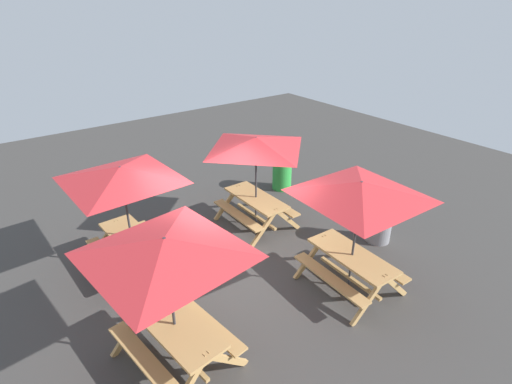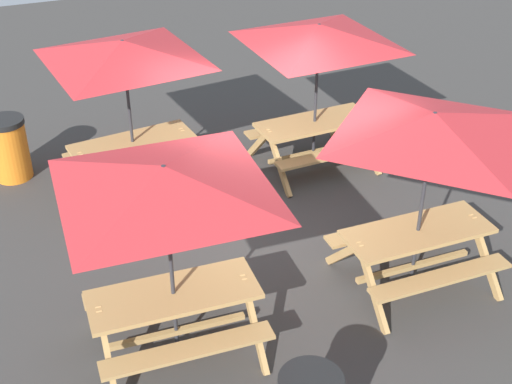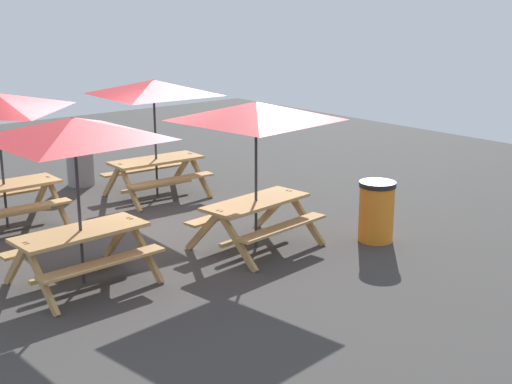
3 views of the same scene
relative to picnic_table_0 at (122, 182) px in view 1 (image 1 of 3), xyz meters
name	(u,v)px [view 1 (image 1 of 3)]	position (x,y,z in m)	size (l,w,h in m)	color
ground_plane	(229,272)	(1.36, 1.50, -1.99)	(24.00, 24.00, 0.00)	#3D3A38
picnic_table_0	(122,182)	(0.00, 0.00, 0.00)	(2.82, 2.82, 2.34)	tan
picnic_table_1	(256,150)	(0.13, 3.11, 0.00)	(2.00, 2.00, 2.34)	tan
picnic_table_2	(166,257)	(2.76, -0.38, 0.00)	(2.81, 2.81, 2.34)	tan
picnic_table_3	(360,198)	(3.16, 3.15, 0.00)	(2.83, 2.83, 2.34)	tan
trash_bin_gray	(380,222)	(2.43, 4.97, -1.49)	(0.59, 0.59, 0.98)	gray
trash_bin_green	(282,173)	(-1.07, 4.96, -1.49)	(0.59, 0.59, 0.98)	green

